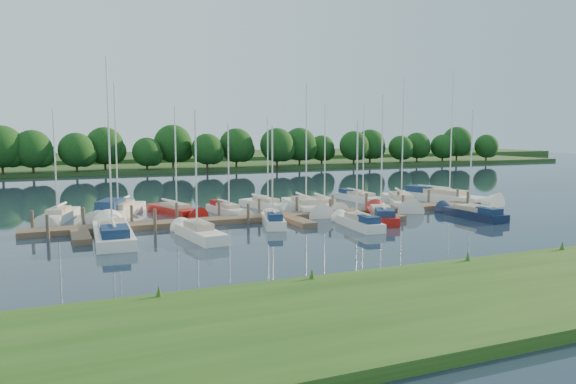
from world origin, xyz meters
name	(u,v)px	position (x,y,z in m)	size (l,w,h in m)	color
ground	(329,235)	(0.00, 0.00, 0.00)	(260.00, 260.00, 0.00)	#1B2837
near_bank	(498,293)	(0.00, -16.00, 0.25)	(90.00, 10.00, 0.50)	#234714
dock	(288,217)	(0.00, 7.31, 0.20)	(40.00, 6.00, 0.40)	#4D392B
mooring_pilings	(282,211)	(0.00, 8.43, 0.60)	(38.24, 2.84, 2.00)	#473D33
far_shore	(148,166)	(0.00, 75.00, 0.30)	(180.00, 30.00, 0.60)	#254018
distant_hill	(130,158)	(0.00, 100.00, 0.70)	(220.00, 40.00, 1.40)	#335525
treeline	(173,148)	(2.08, 62.08, 4.14)	(146.78, 9.53, 8.26)	#38281C
sailboat_n_0	(59,217)	(-17.18, 14.42, 0.27)	(3.46, 7.31, 9.34)	white
motorboat	(110,214)	(-13.26, 13.73, 0.38)	(4.20, 6.91, 1.93)	white
sailboat_n_2	(119,213)	(-12.40, 14.63, 0.28)	(5.22, 8.92, 11.64)	white
sailboat_n_3	(176,211)	(-7.76, 13.89, 0.27)	(3.60, 7.66, 9.67)	maroon
sailboat_n_4	(227,211)	(-3.63, 12.17, 0.31)	(2.30, 6.45, 8.23)	white
sailboat_n_5	(266,206)	(0.75, 14.06, 0.27)	(3.31, 6.93, 8.89)	white
sailboat_n_6	(305,208)	(3.49, 11.37, 0.28)	(3.35, 9.44, 11.87)	white
sailboat_n_7	(324,205)	(5.80, 12.23, 0.27)	(2.73, 8.02, 10.04)	white
sailboat_n_8	(361,198)	(11.54, 15.18, 0.31)	(2.35, 8.08, 10.14)	white
sailboat_n_9	(401,203)	(13.23, 10.53, 0.28)	(5.73, 9.70, 12.59)	white
sailboat_n_10	(445,198)	(19.28, 11.48, 0.34)	(5.15, 10.93, 13.74)	white
sailboat_s_0	(113,234)	(-14.00, 4.55, 0.33)	(2.79, 9.99, 12.56)	white
sailboat_s_1	(199,234)	(-8.65, 2.43, 0.28)	(2.30, 6.97, 9.05)	white
sailboat_s_2	(273,221)	(-2.06, 5.36, 0.33)	(2.81, 6.13, 8.01)	white
sailboat_s_3	(359,223)	(3.44, 1.81, 0.32)	(2.00, 6.52, 8.43)	white
sailboat_s_4	(381,216)	(7.14, 4.45, 0.32)	(4.97, 8.06, 10.53)	maroon
sailboat_s_5	(472,214)	(14.60, 2.19, 0.31)	(1.75, 7.22, 9.26)	#101B36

